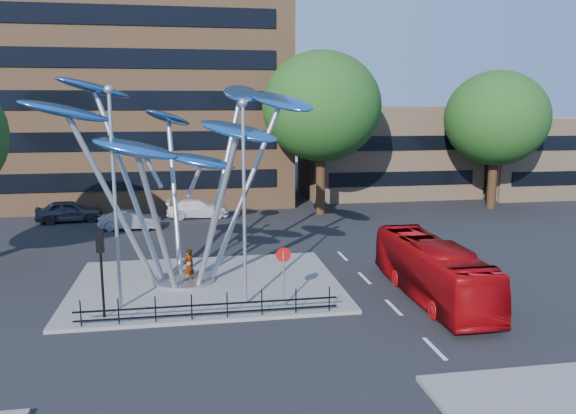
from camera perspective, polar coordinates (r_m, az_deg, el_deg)
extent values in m
plane|color=black|center=(20.64, -4.93, -13.13)|extent=(120.00, 120.00, 0.00)
cube|color=slate|center=(26.18, -8.25, -7.84)|extent=(12.00, 9.00, 0.15)
cube|color=#8C5F3D|center=(51.52, -15.38, 17.63)|extent=(25.00, 15.00, 30.00)
cube|color=tan|center=(52.07, 10.01, 5.62)|extent=(15.00, 8.00, 8.00)
cube|color=tan|center=(56.65, 24.20, 4.74)|extent=(12.00, 8.00, 7.00)
cylinder|color=black|center=(42.29, 3.34, 3.12)|extent=(0.70, 0.70, 5.72)
ellipsoid|color=#154B17|center=(41.95, 3.42, 10.18)|extent=(8.80, 8.80, 8.10)
cylinder|color=black|center=(47.47, 20.06, 2.90)|extent=(0.70, 0.70, 5.06)
ellipsoid|color=#154B17|center=(47.14, 20.41, 8.45)|extent=(8.00, 8.00, 7.36)
cylinder|color=#9EA0A5|center=(26.62, -10.46, -7.30)|extent=(2.80, 2.80, 0.12)
cylinder|color=#9EA0A5|center=(25.18, -13.49, 0.57)|extent=(0.24, 0.24, 7.80)
ellipsoid|color=blue|center=(24.28, -21.69, 9.03)|extent=(3.92, 2.95, 1.39)
cylinder|color=#9EA0A5|center=(24.87, -11.64, -1.12)|extent=(0.24, 0.24, 6.40)
ellipsoid|color=blue|center=(22.34, -15.21, 5.74)|extent=(3.47, 1.78, 1.31)
cylinder|color=#9EA0A5|center=(25.00, -9.36, -0.28)|extent=(0.24, 0.24, 7.00)
ellipsoid|color=blue|center=(23.07, -5.08, 7.69)|extent=(3.81, 3.11, 1.36)
cylinder|color=#9EA0A5|center=(25.69, -8.08, 1.40)|extent=(0.24, 0.24, 8.20)
ellipsoid|color=blue|center=(26.09, -0.73, 10.68)|extent=(3.52, 4.06, 1.44)
cylinder|color=#9EA0A5|center=(26.54, -9.01, 2.10)|extent=(0.24, 0.24, 8.60)
ellipsoid|color=blue|center=(28.38, -4.79, 11.44)|extent=(2.21, 3.79, 1.39)
cylinder|color=#9EA0A5|center=(26.74, -11.12, 0.80)|extent=(0.24, 0.24, 7.40)
ellipsoid|color=blue|center=(29.00, -12.06, 8.85)|extent=(3.02, 3.71, 1.34)
cylinder|color=#9EA0A5|center=(26.08, -12.96, 2.04)|extent=(0.24, 0.24, 8.80)
ellipsoid|color=blue|center=(27.52, -19.13, 11.36)|extent=(3.88, 3.60, 1.42)
ellipsoid|color=blue|center=(25.76, -14.91, 5.44)|extent=(3.40, 1.96, 1.13)
ellipsoid|color=blue|center=(25.10, -8.83, 4.62)|extent=(3.39, 2.16, 1.11)
cylinder|color=#9EA0A5|center=(22.90, -17.15, 0.32)|extent=(0.14, 0.14, 8.50)
sphere|color=#9EA0A5|center=(22.58, -17.76, 11.30)|extent=(0.36, 0.36, 0.36)
cylinder|color=#9EA0A5|center=(22.34, -4.47, -0.14)|extent=(0.14, 0.14, 8.00)
sphere|color=#9EA0A5|center=(21.96, -4.62, 10.48)|extent=(0.36, 0.36, 0.36)
cylinder|color=black|center=(22.61, -18.37, -6.79)|extent=(0.10, 0.10, 3.20)
cube|color=black|center=(22.25, -18.58, -3.34)|extent=(0.28, 0.18, 0.85)
sphere|color=#FF0C0C|center=(22.19, -18.62, -2.64)|extent=(0.18, 0.18, 0.18)
cylinder|color=#9EA0A5|center=(22.73, -0.45, -7.34)|extent=(0.08, 0.08, 2.30)
cylinder|color=red|center=(22.48, -0.47, -4.88)|extent=(0.60, 0.04, 0.60)
cube|color=white|center=(22.50, -0.47, -4.87)|extent=(0.42, 0.03, 0.10)
cylinder|color=black|center=(22.33, -20.31, -10.11)|extent=(0.05, 0.05, 1.00)
cylinder|color=black|center=(22.12, -16.84, -10.10)|extent=(0.05, 0.05, 1.00)
cylinder|color=black|center=(21.98, -13.32, -10.06)|extent=(0.05, 0.05, 1.00)
cylinder|color=black|center=(21.93, -9.76, -9.97)|extent=(0.05, 0.05, 1.00)
cylinder|color=black|center=(21.96, -6.20, -9.85)|extent=(0.05, 0.05, 1.00)
cylinder|color=black|center=(22.07, -2.67, -9.69)|extent=(0.05, 0.05, 1.00)
cylinder|color=black|center=(22.26, 0.81, -9.50)|extent=(0.05, 0.05, 1.00)
cylinder|color=black|center=(22.53, 4.21, -9.28)|extent=(0.05, 0.05, 1.00)
cube|color=black|center=(21.91, -7.98, -9.79)|extent=(10.00, 0.06, 0.06)
cube|color=black|center=(22.04, -7.96, -10.65)|extent=(10.00, 0.06, 0.06)
imported|color=#9D070B|center=(24.89, 14.44, -6.22)|extent=(2.11, 8.95, 2.49)
imported|color=gray|center=(26.15, -10.03, -5.93)|extent=(0.69, 0.66, 1.58)
imported|color=#3C3E43|center=(42.59, -21.33, -0.38)|extent=(4.76, 2.53, 1.54)
imported|color=#999BA0|center=(38.67, -15.76, -1.28)|extent=(4.05, 1.75, 1.30)
imported|color=white|center=(41.70, -9.13, -0.16)|extent=(4.58, 1.92, 1.32)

